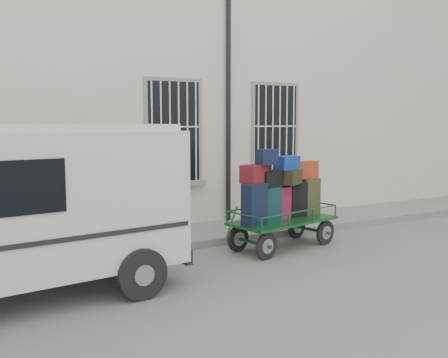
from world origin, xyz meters
TOP-DOWN VIEW (x-y plane):
  - ground at (0.00, 0.00)m, footprint 80.00×80.00m
  - building at (0.00, 5.50)m, footprint 24.00×5.15m
  - sidewalk at (0.00, 2.20)m, footprint 24.00×1.70m
  - luggage_cart at (0.87, 0.63)m, footprint 2.64×1.44m
  - van at (-4.16, 0.05)m, footprint 5.05×2.66m

SIDE VIEW (x-z plane):
  - ground at x=0.00m, z-range 0.00..0.00m
  - sidewalk at x=0.00m, z-range 0.00..0.15m
  - luggage_cart at x=0.87m, z-range -0.01..1.96m
  - van at x=-4.16m, z-range 0.18..2.62m
  - building at x=0.00m, z-range 0.00..6.00m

